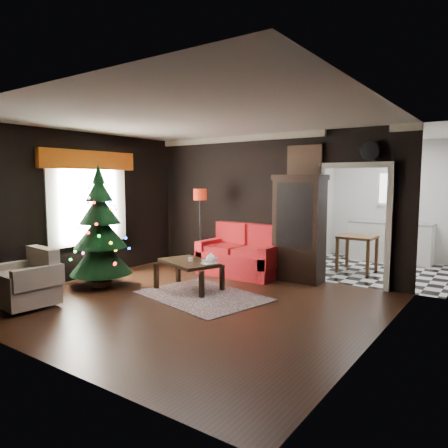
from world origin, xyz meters
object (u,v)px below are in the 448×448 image
Objects in this scene: armchair at (26,277)px; coffee_table at (189,275)px; kitchen_table at (357,254)px; christmas_tree at (100,228)px; teapot at (211,258)px; wall_clock at (370,151)px; loveseat at (241,250)px; curio_cabinet at (299,231)px; floor_lamp at (200,231)px.

armchair is 2.55m from coffee_table.
kitchen_table is (1.93, 3.11, 0.12)m from coffee_table.
armchair is (0.11, -1.46, -0.59)m from christmas_tree.
christmas_tree is 2.79× the size of kitchen_table.
armchair is at bearing -128.52° from teapot.
wall_clock reaches higher than kitchen_table.
loveseat reaches higher than armchair.
curio_cabinet reaches higher than teapot.
armchair is 4.43× the size of teapot.
curio_cabinet is 2.53× the size of kitchen_table.
christmas_tree is 5.13m from kitchen_table.
floor_lamp is at bearing 73.19° from christmas_tree.
armchair is 1.07× the size of kitchen_table.
teapot is (1.88, 0.76, -0.46)m from christmas_tree.
teapot is (0.44, 0.05, 0.33)m from coffee_table.
loveseat is at bearing -169.17° from curio_cabinet.
armchair reaches higher than coffee_table.
christmas_tree reaches higher than loveseat.
coffee_table is at bearing -173.32° from teapot.
wall_clock is at bearing 8.71° from floor_lamp.
curio_cabinet is 2.22m from coffee_table.
teapot is (-0.84, -1.63, -0.36)m from curio_cabinet.
christmas_tree is 1.57m from armchair.
curio_cabinet reaches higher than coffee_table.
floor_lamp is 5.51× the size of wall_clock.
curio_cabinet is 1.67m from kitchen_table.
kitchen_table is (-0.55, 1.25, -2.00)m from wall_clock.
wall_clock is 0.43× the size of kitchen_table.
christmas_tree is 11.49× the size of teapot.
loveseat reaches higher than kitchen_table.
loveseat is at bearing 102.44° from teapot.
christmas_tree is at bearing -106.81° from floor_lamp.
loveseat is at bearing 54.15° from christmas_tree.
wall_clock is (1.20, 0.18, 1.43)m from curio_cabinet.
wall_clock is (2.35, 0.40, 1.88)m from loveseat.
coffee_table is at bearing -94.94° from loveseat.
coffee_table is (-1.28, -1.68, -0.69)m from curio_cabinet.
christmas_tree is (-2.72, -2.39, 0.10)m from curio_cabinet.
floor_lamp is 1.62× the size of coffee_table.
christmas_tree is 4.87m from wall_clock.
coffee_table is (1.44, 0.71, -0.79)m from christmas_tree.
teapot is at bearing -138.48° from wall_clock.
coffee_table is 6.00× the size of teapot.
wall_clock reaches higher than floor_lamp.
armchair is (-2.60, -3.84, -0.49)m from curio_cabinet.
christmas_tree is (-0.62, -2.06, 0.22)m from floor_lamp.
floor_lamp is 1.68m from coffee_table.
floor_lamp is (-2.09, -0.32, -0.12)m from curio_cabinet.
curio_cabinet is 1.87m from teapot.
curio_cabinet is at bearing 41.31° from christmas_tree.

